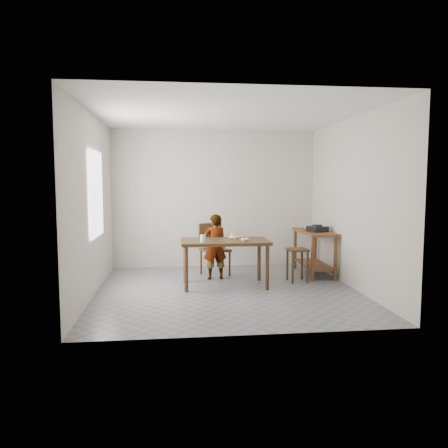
{
  "coord_description": "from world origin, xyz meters",
  "views": [
    {
      "loc": [
        -0.81,
        -6.6,
        1.69
      ],
      "look_at": [
        0.0,
        0.4,
        1.0
      ],
      "focal_mm": 35.0,
      "sensor_mm": 36.0,
      "label": 1
    }
  ],
  "objects": [
    {
      "name": "dining_table",
      "position": [
        0.0,
        0.3,
        0.38
      ],
      "size": [
        1.4,
        0.8,
        0.75
      ],
      "primitive_type": null,
      "color": "#402814",
      "rests_on": "floor"
    },
    {
      "name": "prep_counter",
      "position": [
        1.72,
        1.0,
        0.4
      ],
      "size": [
        0.5,
        1.2,
        0.8
      ],
      "primitive_type": null,
      "color": "brown",
      "rests_on": "floor"
    },
    {
      "name": "glass_tumbler",
      "position": [
        -0.36,
        0.14,
        0.81
      ],
      "size": [
        0.11,
        0.11,
        0.11
      ],
      "primitive_type": "cylinder",
      "rotation": [
        0.0,
        0.0,
        0.37
      ],
      "color": "silver",
      "rests_on": "dining_table"
    },
    {
      "name": "child",
      "position": [
        -0.11,
        0.82,
        0.57
      ],
      "size": [
        0.44,
        0.32,
        1.13
      ],
      "primitive_type": "imported",
      "rotation": [
        0.0,
        0.0,
        3.26
      ],
      "color": "white",
      "rests_on": "floor"
    },
    {
      "name": "window_pane",
      "position": [
        -1.97,
        0.2,
        1.5
      ],
      "size": [
        0.02,
        1.1,
        1.3
      ],
      "primitive_type": "cube",
      "color": "white",
      "rests_on": "wall_left"
    },
    {
      "name": "floor",
      "position": [
        0.0,
        0.0,
        -0.02
      ],
      "size": [
        4.0,
        4.0,
        0.04
      ],
      "primitive_type": "cube",
      "color": "slate",
      "rests_on": "ground"
    },
    {
      "name": "serving_bowl",
      "position": [
        1.69,
        1.25,
        0.82
      ],
      "size": [
        0.24,
        0.24,
        0.05
      ],
      "primitive_type": "imported",
      "rotation": [
        0.0,
        0.0,
        -0.34
      ],
      "color": "white",
      "rests_on": "prep_counter"
    },
    {
      "name": "gas_burner",
      "position": [
        1.73,
        0.87,
        0.85
      ],
      "size": [
        0.36,
        0.36,
        0.1
      ],
      "primitive_type": "cube",
      "rotation": [
        0.0,
        0.0,
        0.31
      ],
      "color": "black",
      "rests_on": "prep_counter"
    },
    {
      "name": "wall_back",
      "position": [
        0.0,
        2.02,
        1.35
      ],
      "size": [
        4.0,
        0.04,
        2.7
      ],
      "primitive_type": "cube",
      "color": "beige",
      "rests_on": "ground"
    },
    {
      "name": "wall_front",
      "position": [
        0.0,
        -2.02,
        1.35
      ],
      "size": [
        4.0,
        0.04,
        2.7
      ],
      "primitive_type": "cube",
      "color": "beige",
      "rests_on": "ground"
    },
    {
      "name": "stool",
      "position": [
        1.26,
        0.47,
        0.28
      ],
      "size": [
        0.34,
        0.34,
        0.56
      ],
      "primitive_type": null,
      "rotation": [
        0.0,
        0.0,
        0.08
      ],
      "color": "#402814",
      "rests_on": "floor"
    },
    {
      "name": "wall_right",
      "position": [
        2.02,
        0.0,
        1.35
      ],
      "size": [
        0.04,
        4.0,
        2.7
      ],
      "primitive_type": "cube",
      "color": "beige",
      "rests_on": "ground"
    },
    {
      "name": "banana",
      "position": [
        0.17,
        0.44,
        0.78
      ],
      "size": [
        0.21,
        0.18,
        0.06
      ],
      "primitive_type": null,
      "rotation": [
        0.0,
        0.0,
        -0.38
      ],
      "color": "#E4D24B",
      "rests_on": "dining_table"
    },
    {
      "name": "ceiling",
      "position": [
        0.0,
        0.0,
        2.72
      ],
      "size": [
        4.0,
        4.0,
        0.04
      ],
      "primitive_type": "cube",
      "color": "white",
      "rests_on": "wall_back"
    },
    {
      "name": "dining_chair",
      "position": [
        -0.08,
        1.14,
        0.47
      ],
      "size": [
        0.58,
        0.58,
        0.93
      ],
      "primitive_type": null,
      "rotation": [
        0.0,
        0.0,
        0.37
      ],
      "color": "#402814",
      "rests_on": "floor"
    },
    {
      "name": "wall_left",
      "position": [
        -2.02,
        0.0,
        1.35
      ],
      "size": [
        0.04,
        4.0,
        2.7
      ],
      "primitive_type": "cube",
      "color": "beige",
      "rests_on": "ground"
    },
    {
      "name": "small_bowl",
      "position": [
        0.3,
        0.15,
        0.77
      ],
      "size": [
        0.16,
        0.16,
        0.04
      ],
      "primitive_type": "imported",
      "rotation": [
        0.0,
        0.0,
        -0.3
      ],
      "color": "white",
      "rests_on": "dining_table"
    }
  ]
}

